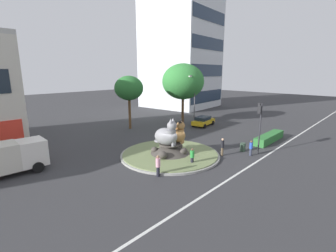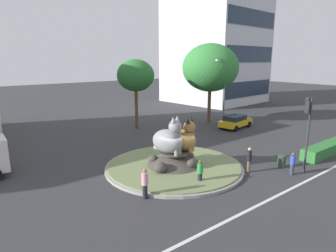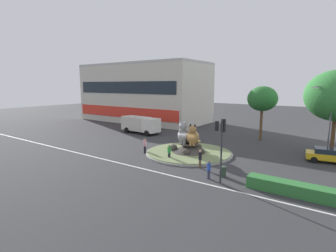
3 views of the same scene
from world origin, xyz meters
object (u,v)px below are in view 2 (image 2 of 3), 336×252
object	(u,v)px
pedestrian_black_shirt	(249,159)
pedestrian_pink_shirt	(145,183)
broadleaf_tree_behind_island	(136,76)
cat_statue_tabby	(183,138)
second_tree_near_tower	(210,68)
traffic_light_mast	(308,118)
pedestrian_green_shirt	(200,172)
streetlight_arm	(224,88)
cat_statue_grey	(169,140)
pedestrian_blue_shirt	(292,163)
office_tower	(216,22)
sedan_on_far_lane	(235,121)
litter_bin	(282,161)

from	to	relation	value
pedestrian_black_shirt	pedestrian_pink_shirt	bearing A→B (deg)	124.91
broadleaf_tree_behind_island	pedestrian_pink_shirt	size ratio (longest dim) A/B	4.31
cat_statue_tabby	second_tree_near_tower	bearing A→B (deg)	104.09
traffic_light_mast	broadleaf_tree_behind_island	world-z (taller)	broadleaf_tree_behind_island
traffic_light_mast	pedestrian_green_shirt	size ratio (longest dim) A/B	3.30
broadleaf_tree_behind_island	streetlight_arm	size ratio (longest dim) A/B	0.99
cat_statue_grey	pedestrian_green_shirt	bearing A→B (deg)	-16.86
cat_statue_tabby	pedestrian_blue_shirt	distance (m)	7.58
cat_statue_grey	pedestrian_black_shirt	size ratio (longest dim) A/B	1.70
cat_statue_grey	pedestrian_black_shirt	xyz separation A→B (m)	(4.08, -3.73, -1.26)
traffic_light_mast	broadleaf_tree_behind_island	size ratio (longest dim) A/B	0.68
cat_statue_tabby	pedestrian_pink_shirt	size ratio (longest dim) A/B	1.51
office_tower	second_tree_near_tower	bearing A→B (deg)	-143.58
sedan_on_far_lane	litter_bin	size ratio (longest dim) A/B	5.14
pedestrian_blue_shirt	pedestrian_green_shirt	world-z (taller)	pedestrian_green_shirt
sedan_on_far_lane	second_tree_near_tower	bearing A→B (deg)	82.30
traffic_light_mast	second_tree_near_tower	size ratio (longest dim) A/B	0.55
cat_statue_tabby	streetlight_arm	world-z (taller)	streetlight_arm
office_tower	pedestrian_black_shirt	bearing A→B (deg)	-137.88
broadleaf_tree_behind_island	pedestrian_blue_shirt	world-z (taller)	broadleaf_tree_behind_island
pedestrian_black_shirt	cat_statue_tabby	bearing A→B (deg)	81.84
traffic_light_mast	pedestrian_blue_shirt	size ratio (longest dim) A/B	3.32
second_tree_near_tower	pedestrian_pink_shirt	world-z (taller)	second_tree_near_tower
pedestrian_blue_shirt	sedan_on_far_lane	size ratio (longest dim) A/B	0.34
pedestrian_pink_shirt	broadleaf_tree_behind_island	bearing A→B (deg)	40.25
second_tree_near_tower	pedestrian_green_shirt	bearing A→B (deg)	-137.59
cat_statue_tabby	office_tower	xyz separation A→B (m)	(27.02, 22.32, 11.89)
cat_statue_tabby	broadleaf_tree_behind_island	distance (m)	13.59
pedestrian_blue_shirt	pedestrian_pink_shirt	distance (m)	10.31
broadleaf_tree_behind_island	sedan_on_far_lane	bearing A→B (deg)	-37.69
pedestrian_green_shirt	streetlight_arm	bearing A→B (deg)	77.38
cat_statue_tabby	broadleaf_tree_behind_island	xyz separation A→B (m)	(3.91, 12.46, 3.74)
cat_statue_grey	second_tree_near_tower	bearing A→B (deg)	106.96
cat_statue_tabby	litter_bin	world-z (taller)	cat_statue_tabby
traffic_light_mast	pedestrian_black_shirt	bearing A→B (deg)	54.02
cat_statue_grey	litter_bin	distance (m)	8.38
cat_statue_tabby	second_tree_near_tower	distance (m)	16.62
second_tree_near_tower	traffic_light_mast	bearing A→B (deg)	-113.54
streetlight_arm	sedan_on_far_lane	world-z (taller)	streetlight_arm
cat_statue_grey	sedan_on_far_lane	bearing A→B (deg)	93.84
cat_statue_tabby	pedestrian_pink_shirt	distance (m)	5.66
cat_statue_tabby	pedestrian_pink_shirt	xyz separation A→B (m)	(-4.97, -2.44, -1.21)
traffic_light_mast	pedestrian_pink_shirt	xyz separation A→B (m)	(-10.87, 3.43, -2.86)
pedestrian_blue_shirt	litter_bin	distance (m)	1.47
second_tree_near_tower	streetlight_arm	world-z (taller)	second_tree_near_tower
cat_statue_grey	broadleaf_tree_behind_island	xyz separation A→B (m)	(5.13, 12.35, 3.65)
cat_statue_tabby	second_tree_near_tower	xyz separation A→B (m)	(12.70, 9.72, 4.50)
traffic_light_mast	litter_bin	distance (m)	3.64
traffic_light_mast	office_tower	world-z (taller)	office_tower
office_tower	litter_bin	size ratio (longest dim) A/B	31.19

